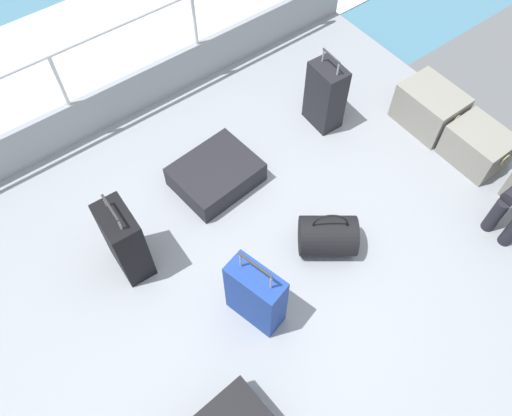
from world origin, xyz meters
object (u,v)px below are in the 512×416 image
suitcase_5 (216,174)px  duffel_bag (328,236)px  cargo_crate_0 (429,108)px  suitcase_1 (325,95)px  suitcase_0 (125,241)px  suitcase_3 (256,295)px  cargo_crate_1 (477,146)px

suitcase_5 → duffel_bag: duffel_bag is taller
cargo_crate_0 → suitcase_1: suitcase_1 is taller
suitcase_5 → duffel_bag: bearing=17.8°
suitcase_0 → duffel_bag: 1.62m
suitcase_3 → duffel_bag: suitcase_3 is taller
suitcase_0 → suitcase_1: bearing=96.6°
suitcase_1 → suitcase_5: bearing=-90.2°
suitcase_1 → suitcase_3: bearing=-55.1°
cargo_crate_1 → suitcase_3: bearing=-90.1°
suitcase_0 → suitcase_5: (-0.27, 1.02, -0.24)m
cargo_crate_0 → suitcase_1: (-0.64, -0.80, 0.14)m
cargo_crate_0 → suitcase_3: bearing=-77.1°
cargo_crate_1 → suitcase_0: bearing=-107.1°
cargo_crate_0 → suitcase_0: size_ratio=0.73×
suitcase_3 → suitcase_5: size_ratio=1.06×
suitcase_0 → suitcase_5: size_ratio=1.09×
cargo_crate_1 → duffel_bag: bearing=-93.8°
cargo_crate_1 → cargo_crate_0: bearing=-178.8°
cargo_crate_1 → suitcase_0: suitcase_0 is taller
cargo_crate_1 → suitcase_0: (-0.96, -3.11, 0.18)m
suitcase_5 → duffel_bag: size_ratio=1.35×
suitcase_0 → duffel_bag: bearing=58.6°
suitcase_1 → suitcase_5: size_ratio=1.06×
suitcase_0 → duffel_bag: (0.84, 1.37, -0.18)m
cargo_crate_0 → suitcase_5: bearing=-107.1°
cargo_crate_0 → suitcase_0: bearing=-96.8°
cargo_crate_0 → suitcase_5: 2.17m
suitcase_5 → duffel_bag: (1.11, 0.36, 0.06)m
duffel_bag → suitcase_5: bearing=-162.2°
cargo_crate_1 → suitcase_5: size_ratio=0.74×
cargo_crate_0 → suitcase_5: cargo_crate_0 is taller
cargo_crate_0 → suitcase_3: size_ratio=0.76×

